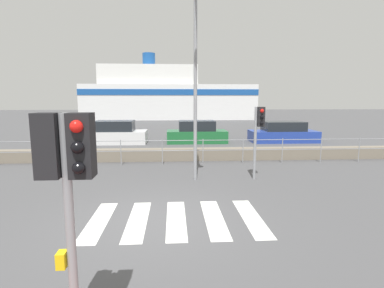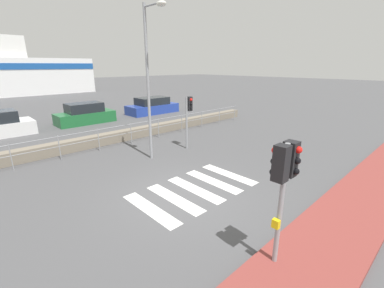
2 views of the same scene
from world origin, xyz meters
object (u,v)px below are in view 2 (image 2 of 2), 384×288
parked_car_green (85,115)px  parked_car_blue (152,106)px  traffic_light_near (284,173)px  traffic_light_far (188,111)px  streetlamp (151,68)px

parked_car_green → parked_car_blue: (5.81, 0.00, -0.03)m
traffic_light_near → traffic_light_far: 8.16m
traffic_light_far → parked_car_blue: 10.38m
parked_car_green → parked_car_blue: 5.81m
traffic_light_far → parked_car_green: bearing=98.7°
traffic_light_near → parked_car_blue: 18.49m
parked_car_green → parked_car_blue: size_ratio=0.89×
traffic_light_near → parked_car_blue: traffic_light_near is taller
streetlamp → parked_car_blue: 12.04m
parked_car_green → parked_car_blue: parked_car_green is taller
traffic_light_far → parked_car_blue: (4.38, 9.32, -1.30)m
traffic_light_near → parked_car_green: 16.65m
traffic_light_near → traffic_light_far: (4.10, 7.05, -0.20)m
traffic_light_far → traffic_light_near: bearing=-120.2°
traffic_light_near → parked_car_green: (2.67, 16.37, -1.46)m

